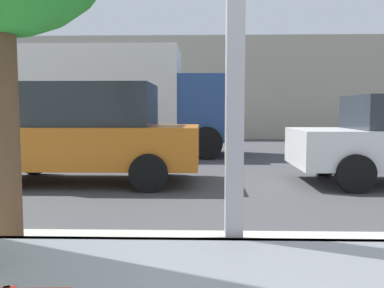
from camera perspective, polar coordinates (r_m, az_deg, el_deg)
ground_plane at (r=9.19m, az=2.12°, el=-3.64°), size 60.00×60.00×0.00m
building_facade_far at (r=19.45m, az=1.85°, el=7.90°), size 28.00×1.20×4.79m
parked_car_orange at (r=7.75m, az=-14.61°, el=1.42°), size 4.26×1.97×1.83m
box_truck at (r=12.35m, az=-11.15°, el=6.36°), size 7.09×2.44×3.16m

